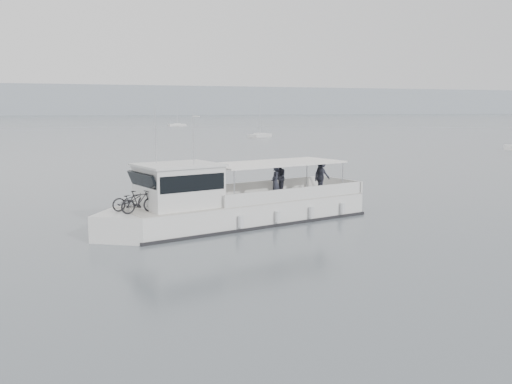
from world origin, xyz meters
name	(u,v)px	position (x,y,z in m)	size (l,w,h in m)	color
ground	(338,213)	(0.00, 0.00, 0.00)	(1400.00, 1400.00, 0.00)	#545D63
headland	(58,100)	(0.00, 560.00, 14.00)	(1400.00, 90.00, 28.00)	#939EA8
tour_boat	(226,205)	(-7.10, -1.00, 1.05)	(15.22, 6.85, 6.38)	silver
moored_fleet	(52,129)	(-13.07, 141.82, 0.36)	(325.22, 367.03, 9.13)	silver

